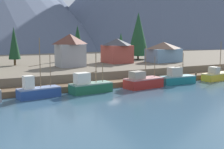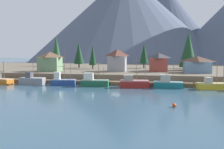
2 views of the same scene
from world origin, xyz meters
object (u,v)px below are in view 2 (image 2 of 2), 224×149
Objects in this scene: fishing_boat_red at (134,83)px; conifer_back_left at (144,54)px; fishing_boat_teal at (168,83)px; fishing_boat_orange at (0,80)px; channel_buoy at (174,105)px; conifer_mid_left at (188,50)px; fishing_boat_green at (94,82)px; conifer_back_right at (79,53)px; house_blue at (197,64)px; house_red at (158,62)px; house_green at (50,61)px; conifer_near_right at (184,57)px; fishing_boat_yellow at (212,85)px; conifer_near_left at (56,50)px; house_grey at (117,60)px; conifer_mid_right at (93,55)px; fishing_boat_blue at (63,81)px; fishing_boat_grey at (32,80)px.

conifer_back_left is (0.78, 33.52, 6.99)m from fishing_boat_red.
fishing_boat_orange is at bearing -176.67° from fishing_boat_teal.
conifer_mid_left is at bearing 81.01° from channel_buoy.
fishing_boat_red is at bearing -121.15° from conifer_mid_left.
conifer_back_right reaches higher than fishing_boat_green.
fishing_boat_green is at bearing 10.41° from fishing_boat_orange.
fishing_boat_teal is 0.88× the size of house_blue.
fishing_boat_green is at bearing 171.35° from fishing_boat_red.
channel_buoy is (-9.15, -38.29, -4.76)m from house_blue.
house_red is 35.70m from house_green.
fishing_boat_teal is at bearing -76.84° from conifer_back_left.
conifer_near_right is (-1.77, 18.97, 1.64)m from house_blue.
fishing_boat_yellow is 1.13× the size of house_green.
channel_buoy is (-7.56, -47.77, -9.23)m from conifer_mid_left.
house_green is 0.76× the size of conifer_back_left.
conifer_near_left is (-0.14, 40.64, 8.51)m from fishing_boat_orange.
conifer_near_left reaches higher than channel_buoy.
house_blue is 23.68m from conifer_back_left.
fishing_boat_green is 33.31m from conifer_back_right.
conifer_back_left is (7.91, 15.35, 1.94)m from house_grey.
conifer_mid_right is at bearing 137.84° from fishing_boat_teal.
channel_buoy is at bearing -43.17° from house_green.
fishing_boat_blue is 22.02m from house_grey.
fishing_boat_green is 0.57× the size of conifer_near_left.
conifer_back_right is at bearing -170.96° from conifer_near_right.
house_red is 0.97× the size of conifer_near_right.
fishing_boat_red is 32.48m from conifer_mid_left.
fishing_boat_green is at bearing -108.73° from conifer_back_left.
fishing_boat_blue is at bearing -65.31° from conifer_near_left.
conifer_mid_right is 0.93× the size of conifer_back_left.
conifer_back_left reaches higher than fishing_boat_red.
fishing_boat_green reaches higher than channel_buoy.
house_green is at bearing 117.43° from fishing_boat_blue.
conifer_mid_right reaches higher than fishing_boat_green.
fishing_boat_blue is (8.97, -0.17, -0.06)m from fishing_boat_grey.
conifer_mid_right is (-33.77, -0.40, -1.99)m from conifer_mid_left.
house_grey is (-15.60, 17.54, 5.04)m from fishing_boat_teal.
fishing_boat_orange is at bearing -153.50° from conifer_mid_left.
fishing_boat_grey is 0.96× the size of house_red.
channel_buoy is (36.78, -21.55, -0.78)m from fishing_boat_grey.
fishing_boat_blue is at bearing -80.72° from conifer_back_right.
house_red reaches higher than house_blue.
house_green is (8.66, 14.21, 4.80)m from fishing_boat_orange.
fishing_boat_teal is 37.21m from conifer_mid_right.
fishing_boat_orange is 64.95m from conifer_near_right.
fishing_boat_green reaches higher than fishing_boat_grey.
conifer_back_left is at bearing 8.19° from conifer_back_right.
fishing_boat_grey is 0.78× the size of conifer_mid_right.
house_green is (-28.86, 14.27, 4.61)m from fishing_boat_red.
fishing_boat_orange is at bearing -145.89° from conifer_near_right.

